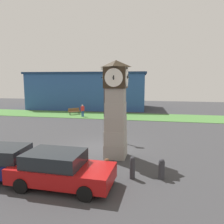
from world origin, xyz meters
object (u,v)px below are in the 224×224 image
car_near_tower (6,162)px  car_by_building (60,169)px  bollard_far_row (107,169)px  bollard_near_tower (162,169)px  pedestrian_crossing_lot (83,110)px  bollard_mid_row (132,167)px  bench (74,111)px  clock_tower (116,109)px  street_lamp_far_side (105,97)px  bollard_end_row (70,169)px

car_near_tower → car_by_building: car_by_building is taller
bollard_far_row → car_by_building: 2.14m
bollard_near_tower → pedestrian_crossing_lot: size_ratio=0.62×
bollard_mid_row → car_near_tower: bearing=-169.5°
bollard_mid_row → bench: bearing=118.8°
clock_tower → car_near_tower: size_ratio=1.33×
clock_tower → car_near_tower: 6.36m
car_by_building → street_lamp_far_side: street_lamp_far_side is taller
bollard_mid_row → street_lamp_far_side: street_lamp_far_side is taller
car_by_building → street_lamp_far_side: bearing=90.0°
street_lamp_far_side → bollard_near_tower: bearing=-57.2°
bollard_near_tower → pedestrian_crossing_lot: pedestrian_crossing_lot is taller
clock_tower → bollard_far_row: (0.17, -3.12, -2.41)m
bollard_far_row → bollard_end_row: bearing=-166.3°
bollard_mid_row → bollard_near_tower: bearing=10.3°
bollard_far_row → pedestrian_crossing_lot: size_ratio=0.65×
bollard_end_row → bench: size_ratio=0.68×
bollard_mid_row → bollard_end_row: bearing=-165.3°
bollard_end_row → bench: 20.13m
bollard_near_tower → car_by_building: car_by_building is taller
clock_tower → bollard_near_tower: 4.41m
pedestrian_crossing_lot → bollard_near_tower: bearing=-59.7°
bollard_near_tower → car_near_tower: 7.35m
bollard_far_row → car_by_building: size_ratio=0.23×
bollard_near_tower → street_lamp_far_side: (-4.35, 6.74, 2.82)m
car_by_building → bench: size_ratio=2.99×
bollard_mid_row → car_by_building: 3.31m
clock_tower → pedestrian_crossing_lot: clock_tower is taller
bollard_near_tower → street_lamp_far_side: bearing=122.8°
car_by_building → pedestrian_crossing_lot: pedestrian_crossing_lot is taller
clock_tower → bollard_near_tower: (2.67, -2.54, -2.43)m
car_by_building → street_lamp_far_side: 8.73m
clock_tower → street_lamp_far_side: clock_tower is taller
car_near_tower → street_lamp_far_side: street_lamp_far_side is taller
bollard_mid_row → pedestrian_crossing_lot: (-8.21, 16.59, 0.35)m
bollard_mid_row → bollard_end_row: bollard_mid_row is taller
bollard_end_row → bench: bollard_end_row is taller
clock_tower → bollard_end_row: size_ratio=5.62×
bollard_far_row → clock_tower: bearing=93.1°
bollard_near_tower → car_by_building: (-4.35, -1.61, 0.29)m
bench → bollard_end_row: bearing=-69.3°
bollard_far_row → bench: bearing=115.5°
car_near_tower → bollard_end_row: bearing=6.6°
bollard_mid_row → pedestrian_crossing_lot: bearing=116.3°
clock_tower → car_by_building: (-1.69, -4.15, -2.14)m
bench → bollard_mid_row: bearing=-61.2°
bench → street_lamp_far_side: bearing=-58.0°
bollard_near_tower → bollard_far_row: (-2.50, -0.58, 0.02)m
bollard_near_tower → car_by_building: 4.65m
bollard_far_row → bench: bollard_far_row is taller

